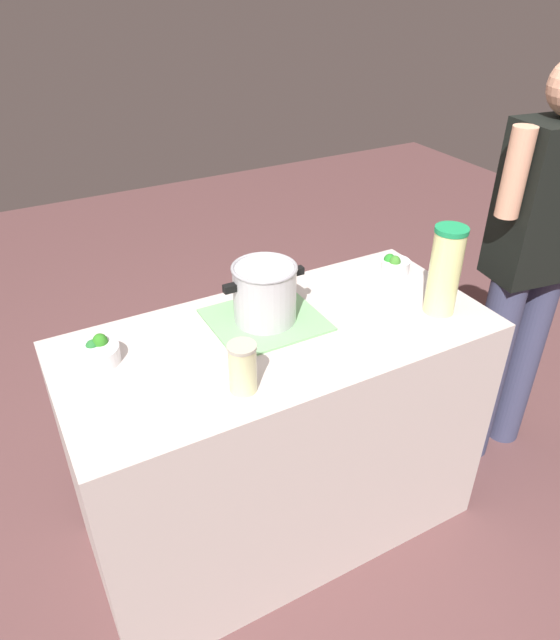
{
  "coord_description": "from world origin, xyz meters",
  "views": [
    {
      "loc": [
        -0.72,
        -1.32,
        1.91
      ],
      "look_at": [
        0.0,
        0.0,
        0.95
      ],
      "focal_mm": 32.25,
      "sensor_mm": 36.0,
      "label": 1
    }
  ],
  "objects_px": {
    "lemonade_pitcher": "(445,271)",
    "cooking_pot": "(265,292)",
    "broccoli_bowl_center": "(394,264)",
    "broccoli_bowl_front": "(97,353)",
    "person_cook": "(532,264)",
    "mason_jar": "(243,367)"
  },
  "relations": [
    {
      "from": "lemonade_pitcher",
      "to": "mason_jar",
      "type": "distance_m",
      "value": 0.76
    },
    {
      "from": "mason_jar",
      "to": "broccoli_bowl_center",
      "type": "height_order",
      "value": "mason_jar"
    },
    {
      "from": "lemonade_pitcher",
      "to": "cooking_pot",
      "type": "bearing_deg",
      "value": 157.71
    },
    {
      "from": "broccoli_bowl_center",
      "to": "person_cook",
      "type": "xyz_separation_m",
      "value": [
        0.48,
        -0.23,
        -0.02
      ]
    },
    {
      "from": "broccoli_bowl_front",
      "to": "cooking_pot",
      "type": "bearing_deg",
      "value": -4.32
    },
    {
      "from": "person_cook",
      "to": "lemonade_pitcher",
      "type": "bearing_deg",
      "value": -172.68
    },
    {
      "from": "lemonade_pitcher",
      "to": "broccoli_bowl_center",
      "type": "relative_size",
      "value": 2.84
    },
    {
      "from": "cooking_pot",
      "to": "mason_jar",
      "type": "bearing_deg",
      "value": -126.98
    },
    {
      "from": "broccoli_bowl_front",
      "to": "lemonade_pitcher",
      "type": "bearing_deg",
      "value": -13.71
    },
    {
      "from": "person_cook",
      "to": "mason_jar",
      "type": "bearing_deg",
      "value": -174.3
    },
    {
      "from": "cooking_pot",
      "to": "broccoli_bowl_front",
      "type": "height_order",
      "value": "cooking_pot"
    },
    {
      "from": "broccoli_bowl_center",
      "to": "lemonade_pitcher",
      "type": "bearing_deg",
      "value": -98.16
    },
    {
      "from": "cooking_pot",
      "to": "lemonade_pitcher",
      "type": "xyz_separation_m",
      "value": [
        0.54,
        -0.22,
        0.04
      ]
    },
    {
      "from": "broccoli_bowl_front",
      "to": "mason_jar",
      "type": "bearing_deg",
      "value": -45.11
    },
    {
      "from": "broccoli_bowl_front",
      "to": "broccoli_bowl_center",
      "type": "xyz_separation_m",
      "value": [
        1.11,
        0.03,
        0.0
      ]
    },
    {
      "from": "cooking_pot",
      "to": "broccoli_bowl_front",
      "type": "relative_size",
      "value": 2.08
    },
    {
      "from": "mason_jar",
      "to": "lemonade_pitcher",
      "type": "bearing_deg",
      "value": 4.56
    },
    {
      "from": "cooking_pot",
      "to": "mason_jar",
      "type": "xyz_separation_m",
      "value": [
        -0.21,
        -0.28,
        -0.03
      ]
    },
    {
      "from": "lemonade_pitcher",
      "to": "person_cook",
      "type": "bearing_deg",
      "value": 7.32
    },
    {
      "from": "broccoli_bowl_center",
      "to": "broccoli_bowl_front",
      "type": "bearing_deg",
      "value": -178.34
    },
    {
      "from": "cooking_pot",
      "to": "broccoli_bowl_center",
      "type": "relative_size",
      "value": 2.62
    },
    {
      "from": "broccoli_bowl_front",
      "to": "person_cook",
      "type": "distance_m",
      "value": 1.6
    }
  ]
}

